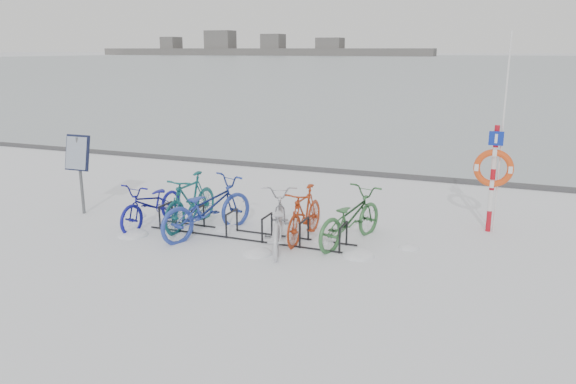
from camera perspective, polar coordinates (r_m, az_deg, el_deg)
ground at (r=10.46m, az=-3.95°, el=-4.56°), size 900.00×900.00×0.00m
ice_sheet at (r=164.00m, az=20.55°, el=12.30°), size 400.00×298.00×0.02m
quay_edge at (r=15.78m, az=5.28°, el=2.10°), size 400.00×0.25×0.10m
bike_rack at (r=10.40m, az=-3.97°, el=-3.62°), size 4.00×0.48×0.46m
info_board at (r=12.37m, az=-20.56°, el=3.31°), size 0.56×0.22×1.67m
lifebuoy_station at (r=11.05m, az=20.17°, el=2.28°), size 0.71×0.22×3.69m
shoreline at (r=297.10m, az=-3.71°, el=14.22°), size 180.00×12.00×9.50m
bike_0 at (r=11.29m, az=-13.63°, el=-1.01°), size 0.76×1.84×0.94m
bike_1 at (r=11.10m, az=-9.89°, el=-0.73°), size 0.55×1.80×1.07m
bike_2 at (r=10.54m, az=-8.23°, el=-1.39°), size 1.44×2.22×1.10m
bike_3 at (r=9.81m, az=-1.07°, el=-2.75°), size 1.26×2.02×1.00m
bike_4 at (r=10.21m, az=1.69°, el=-2.07°), size 0.50×1.67×1.00m
bike_5 at (r=10.06m, az=6.31°, el=-2.39°), size 1.20×2.02×1.00m
snow_drifts at (r=10.25m, az=-2.99°, el=-4.94°), size 6.02×1.68×0.20m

